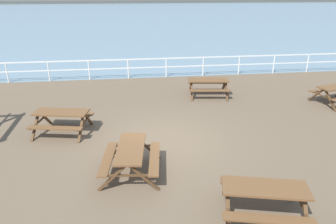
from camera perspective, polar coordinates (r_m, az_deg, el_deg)
name	(u,v)px	position (r m, az deg, el deg)	size (l,w,h in m)	color
ground_plane	(165,143)	(10.47, -0.58, -5.59)	(30.00, 24.00, 0.20)	brown
sea_band	(130,14)	(62.18, -6.87, 17.19)	(142.00, 90.00, 0.01)	gray
distant_shoreline	(127,3)	(105.10, -7.41, 18.93)	(142.00, 6.00, 1.80)	#4C4C47
seaward_railing	(147,64)	(17.48, -3.76, 8.59)	(23.07, 0.07, 1.08)	white
picnic_table_near_left	(62,117)	(11.33, -18.64, -0.82)	(2.07, 1.84, 0.80)	brown
picnic_table_far_left	(131,154)	(8.48, -6.71, -7.50)	(1.73, 1.97, 0.80)	brown
picnic_table_far_right	(264,194)	(7.24, 17.01, -14.03)	(2.11, 1.90, 0.80)	brown
picnic_table_seaward	(208,84)	(14.59, 7.30, 5.12)	(1.99, 1.75, 0.80)	brown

